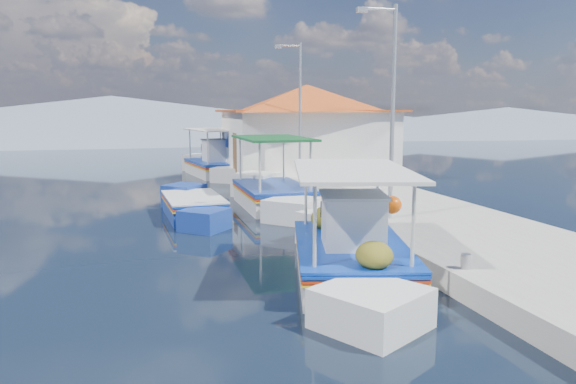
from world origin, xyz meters
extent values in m
plane|color=black|center=(0.00, 0.00, 0.00)|extent=(160.00, 160.00, 0.00)
cube|color=#A7A49C|center=(5.90, 6.00, 0.25)|extent=(5.00, 44.00, 0.50)
cylinder|color=#A5A8AD|center=(3.80, -3.00, 0.65)|extent=(0.20, 0.20, 0.30)
cylinder|color=#A5A8AD|center=(3.80, 2.00, 0.65)|extent=(0.20, 0.20, 0.30)
cylinder|color=#A5A8AD|center=(3.80, 8.00, 0.65)|extent=(0.20, 0.20, 0.30)
cylinder|color=#A5A8AD|center=(3.80, 14.00, 0.65)|extent=(0.20, 0.20, 0.30)
cube|color=silver|center=(2.00, -1.36, 0.23)|extent=(3.33, 4.88, 0.97)
cube|color=silver|center=(1.24, 1.48, 0.35)|extent=(2.22, 2.22, 1.08)
cube|color=silver|center=(2.75, -4.12, 0.23)|extent=(2.15, 2.15, 0.92)
cube|color=#0C349E|center=(2.00, -1.36, 0.68)|extent=(3.43, 5.02, 0.06)
cube|color=#B72C0F|center=(2.00, -1.36, 0.59)|extent=(3.43, 5.02, 0.05)
cube|color=gold|center=(2.00, -1.36, 0.52)|extent=(3.43, 5.02, 0.04)
cube|color=#0C349E|center=(2.00, -1.36, 0.75)|extent=(3.44, 4.99, 0.05)
cube|color=brown|center=(2.00, -1.36, 0.72)|extent=(3.14, 4.75, 0.05)
cube|color=silver|center=(2.08, -1.66, 1.28)|extent=(1.54, 1.61, 1.13)
cube|color=silver|center=(2.08, -1.66, 1.86)|extent=(1.68, 1.74, 0.06)
cylinder|color=beige|center=(0.65, 0.21, 1.54)|extent=(0.07, 0.07, 1.64)
cylinder|color=beige|center=(2.39, 0.68, 1.54)|extent=(0.07, 0.07, 1.64)
cylinder|color=beige|center=(1.62, -3.40, 1.54)|extent=(0.07, 0.07, 1.64)
cylinder|color=beige|center=(3.36, -2.93, 1.54)|extent=(0.07, 0.07, 1.64)
cube|color=silver|center=(2.00, -1.36, 2.36)|extent=(3.44, 4.91, 0.07)
ellipsoid|color=#4E5015|center=(1.23, -0.08, 1.01)|extent=(0.78, 0.86, 0.58)
ellipsoid|color=#4E5015|center=(1.79, 0.60, 0.96)|extent=(0.66, 0.72, 0.49)
ellipsoid|color=#4E5015|center=(2.68, -3.09, 0.98)|extent=(0.70, 0.77, 0.52)
sphere|color=#E35107|center=(2.83, -0.50, 1.49)|extent=(0.41, 0.41, 0.41)
cube|color=silver|center=(2.44, 7.34, 0.25)|extent=(2.25, 4.18, 1.07)
cube|color=silver|center=(2.44, 10.15, 0.38)|extent=(2.29, 2.29, 1.18)
cube|color=silver|center=(2.44, 4.62, 0.25)|extent=(2.23, 2.23, 1.01)
cube|color=#0C349E|center=(2.44, 7.34, 0.74)|extent=(2.32, 4.31, 0.07)
cube|color=#B72C0F|center=(2.44, 7.34, 0.65)|extent=(2.32, 4.31, 0.06)
cube|color=gold|center=(2.44, 7.34, 0.57)|extent=(2.32, 4.31, 0.04)
cube|color=navy|center=(2.44, 7.34, 0.82)|extent=(2.34, 4.27, 0.06)
cube|color=brown|center=(2.44, 7.34, 0.79)|extent=(2.07, 4.10, 0.06)
cylinder|color=beige|center=(1.54, 9.10, 1.69)|extent=(0.08, 0.08, 1.80)
cylinder|color=beige|center=(3.34, 9.10, 1.69)|extent=(0.08, 0.08, 1.80)
cylinder|color=beige|center=(1.54, 5.59, 1.69)|extent=(0.08, 0.08, 1.80)
cylinder|color=beige|center=(3.34, 5.59, 1.69)|extent=(0.08, 0.08, 1.80)
cube|color=#0E4920|center=(2.44, 7.34, 2.59)|extent=(2.36, 4.18, 0.08)
cube|color=navy|center=(-0.63, 6.22, 0.21)|extent=(1.91, 3.38, 0.92)
cube|color=navy|center=(-0.52, 8.42, 0.33)|extent=(1.77, 1.77, 1.01)
cube|color=navy|center=(-0.74, 4.09, 0.21)|extent=(1.72, 1.72, 0.87)
cube|color=#0C349E|center=(-0.63, 6.22, 0.64)|extent=(1.96, 3.48, 0.06)
cube|color=#B72C0F|center=(-0.63, 6.22, 0.56)|extent=(1.96, 3.48, 0.05)
cube|color=gold|center=(-0.63, 6.22, 0.49)|extent=(1.96, 3.48, 0.04)
cube|color=silver|center=(-0.63, 6.22, 0.70)|extent=(1.98, 3.45, 0.05)
cube|color=brown|center=(-0.63, 6.22, 0.68)|extent=(1.76, 3.30, 0.05)
cube|color=silver|center=(1.74, 17.73, 0.24)|extent=(2.93, 4.71, 1.04)
cube|color=silver|center=(2.18, 20.64, 0.37)|extent=(2.32, 2.32, 1.15)
cube|color=silver|center=(1.32, 14.91, 0.24)|extent=(2.25, 2.25, 0.99)
cube|color=#0C349E|center=(1.74, 17.73, 0.72)|extent=(3.02, 4.85, 0.07)
cube|color=#B72C0F|center=(1.74, 17.73, 0.64)|extent=(3.02, 4.85, 0.05)
cube|color=gold|center=(1.74, 17.73, 0.56)|extent=(3.02, 4.85, 0.04)
cube|color=#0C349E|center=(1.74, 17.73, 0.80)|extent=(3.04, 4.81, 0.05)
cube|color=brown|center=(1.74, 17.73, 0.77)|extent=(2.74, 4.60, 0.05)
cube|color=silver|center=(1.69, 17.40, 1.37)|extent=(1.46, 1.60, 1.21)
cube|color=silver|center=(1.69, 17.40, 2.00)|extent=(1.59, 1.72, 0.07)
cylinder|color=beige|center=(1.11, 19.70, 1.64)|extent=(0.08, 0.08, 1.75)
cylinder|color=beige|center=(2.93, 19.43, 1.64)|extent=(0.08, 0.08, 1.75)
cylinder|color=beige|center=(0.55, 16.03, 1.64)|extent=(0.08, 0.08, 1.75)
cylinder|color=beige|center=(2.38, 15.76, 1.64)|extent=(0.08, 0.08, 1.75)
cube|color=silver|center=(1.74, 17.73, 2.52)|extent=(3.05, 4.73, 0.08)
cube|color=white|center=(6.20, 15.00, 2.00)|extent=(8.00, 6.00, 3.00)
cube|color=#B34D18|center=(6.20, 15.00, 3.55)|extent=(8.64, 6.48, 0.10)
pyramid|color=#B34D18|center=(6.20, 15.00, 4.20)|extent=(10.49, 10.49, 1.40)
cube|color=brown|center=(2.22, 14.00, 1.50)|extent=(0.06, 1.00, 2.00)
cube|color=#0C349E|center=(2.22, 16.50, 2.10)|extent=(0.06, 1.20, 0.90)
cylinder|color=#A5A8AD|center=(4.60, 2.00, 3.50)|extent=(0.12, 0.12, 6.00)
cylinder|color=#A5A8AD|center=(4.10, 2.00, 6.35)|extent=(1.00, 0.08, 0.08)
cube|color=#A5A8AD|center=(3.60, 2.00, 6.30)|extent=(0.30, 0.14, 0.14)
cylinder|color=#A5A8AD|center=(4.60, 11.00, 3.50)|extent=(0.12, 0.12, 6.00)
cylinder|color=#A5A8AD|center=(4.10, 11.00, 6.35)|extent=(1.00, 0.08, 0.08)
cube|color=#A5A8AD|center=(3.60, 11.00, 6.30)|extent=(0.30, 0.14, 0.14)
cone|color=slate|center=(-5.00, 56.00, 2.45)|extent=(96.00, 96.00, 5.50)
cone|color=slate|center=(25.00, 56.00, 1.60)|extent=(76.80, 76.80, 3.80)
cone|color=slate|center=(50.00, 56.00, 1.80)|extent=(89.60, 89.60, 4.20)
camera|label=1|loc=(-2.44, -12.10, 3.65)|focal=33.80mm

